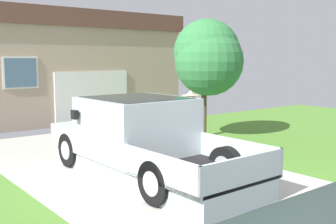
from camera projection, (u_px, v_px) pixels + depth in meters
pickup_truck at (138, 140)px, 9.07m from camera, size 2.22×5.39×1.70m
person_with_hat at (190, 122)px, 9.99m from camera, size 0.52×0.43×1.78m
handbag at (203, 160)px, 9.91m from camera, size 0.33×0.21×0.40m
house_with_garage at (62, 66)px, 18.02m from camera, size 9.16×5.52×4.41m
front_yard_tree at (207, 56)px, 13.06m from camera, size 2.19×2.29×3.79m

